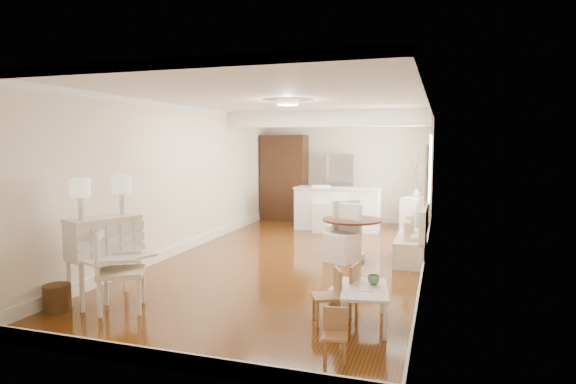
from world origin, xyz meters
The scene contains 20 objects.
room centered at (0.04, 0.32, 1.98)m, with size 9.00×9.04×2.82m.
secretary_bureau centered at (-1.70, -3.05, 0.56)m, with size 0.88×0.90×1.13m, color white.
gustavian_armchair centered at (-1.27, -3.28, 0.50)m, with size 0.58×0.58×1.01m, color white.
wicker_basket centered at (-2.04, -3.54, 0.16)m, with size 0.33×0.33×0.33m, color #4F3418.
kids_table centered at (1.67, -2.85, 0.22)m, with size 0.52×0.87×0.44m, color silver.
kids_chair_a centered at (1.25, -2.92, 0.32)m, with size 0.31×0.31×0.65m, color #A27E4A.
kids_chair_b centered at (1.39, -2.58, 0.32)m, with size 0.31×0.31×0.65m, color #AC774E.
kids_chair_c centered at (1.55, -3.83, 0.25)m, with size 0.24×0.24×0.50m, color #AA794D.
banquette centered at (1.99, 0.50, 0.49)m, with size 0.52×1.60×0.98m, color silver.
dining_table centered at (0.96, 0.30, 0.36)m, with size 1.06×1.06×0.72m, color #4F2819.
slip_chair_near centered at (0.84, 0.02, 0.51)m, with size 0.48×0.50×1.01m, color white.
slip_chair_far centered at (0.72, 0.57, 0.53)m, with size 0.50×0.52×1.05m, color silver.
breakfast_counter centered at (0.10, 3.10, 0.52)m, with size 2.05×0.65×1.03m, color white.
bar_stool_left centered at (-0.21, 2.75, 0.55)m, with size 0.44×0.44×1.09m, color white.
bar_stool_right centered at (0.36, 2.27, 0.49)m, with size 0.39×0.39×0.97m, color white.
pantry_cabinet centered at (-1.60, 4.18, 1.15)m, with size 1.20×0.60×2.30m, color #381E11.
fridge centered at (0.30, 4.15, 0.90)m, with size 0.75×0.65×1.80m, color silver.
sideboard centered at (1.89, 3.44, 0.42)m, with size 0.39×0.87×0.83m, color silver.
pencil_cup centered at (1.75, -2.67, 0.49)m, with size 0.14×0.14×0.11m, color #5FA36A.
branch_vase centered at (1.92, 3.45, 0.94)m, with size 0.20×0.20×0.21m, color silver.
Camera 1 is at (2.47, -8.19, 2.07)m, focal length 30.00 mm.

